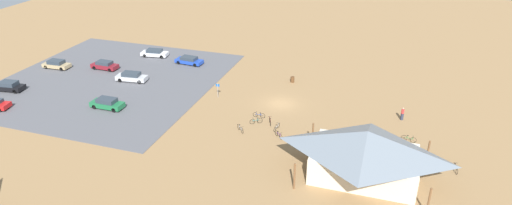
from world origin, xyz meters
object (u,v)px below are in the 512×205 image
car_tan_back_corner (56,64)px  bicycle_teal_yard_center (256,121)px  trash_bin (292,79)px  visitor_at_bikes (402,113)px  car_black_end_stall (9,86)px  bicycle_purple_lone_west (279,135)px  bicycle_silver_near_porch (240,129)px  lot_sign (218,88)px  bicycle_black_back_row (456,168)px  car_green_aisle_side (107,103)px  car_white_by_curb (155,53)px  car_silver_front_row (132,77)px  bicycle_red_edge_south (270,121)px  car_blue_inner_stall (189,60)px  car_maroon_far_end (105,65)px  bicycle_green_yard_right (409,139)px  bicycle_blue_lone_east (259,115)px  bike_pavilion (365,151)px  bicycle_white_trailside (277,127)px

car_tan_back_corner → bicycle_teal_yard_center: bearing=168.2°
trash_bin → visitor_at_bikes: size_ratio=0.51×
bicycle_teal_yard_center → car_black_end_stall: size_ratio=0.32×
bicycle_purple_lone_west → bicycle_silver_near_porch: (4.93, 0.04, 0.02)m
car_black_end_stall → car_tan_back_corner: (-0.36, -9.69, -0.01)m
bicycle_teal_yard_center → car_black_end_stall: bearing=2.7°
lot_sign → visitor_at_bikes: 25.48m
bicycle_black_back_row → car_green_aisle_side: (44.35, -1.18, 0.41)m
bicycle_black_back_row → car_tan_back_corner: bearing=-10.5°
car_white_by_curb → car_silver_front_row: bearing=101.8°
bicycle_red_edge_south → bicycle_black_back_row: bicycle_red_edge_south is taller
car_blue_inner_stall → bicycle_black_back_row: bearing=154.0°
bicycle_teal_yard_center → car_maroon_far_end: bearing=-18.6°
trash_bin → car_green_aisle_side: bearing=37.7°
lot_sign → bicycle_purple_lone_west: (-11.43, 8.30, -1.05)m
bicycle_green_yard_right → car_silver_front_row: car_silver_front_row is taller
bicycle_teal_yard_center → visitor_at_bikes: bearing=-158.6°
bicycle_blue_lone_east → bicycle_green_yard_right: (-18.89, 0.31, 0.03)m
bike_pavilion → bicycle_silver_near_porch: bike_pavilion is taller
bicycle_teal_yard_center → car_black_end_stall: car_black_end_stall is taller
bicycle_teal_yard_center → bicycle_silver_near_porch: 2.82m
bicycle_blue_lone_east → bicycle_black_back_row: (-23.82, 5.20, 0.02)m
trash_bin → lot_sign: 12.49m
lot_sign → car_silver_front_row: size_ratio=0.44×
car_green_aisle_side → bike_pavilion: bearing=171.5°
bike_pavilion → bicycle_white_trailside: bearing=-30.9°
car_white_by_curb → car_blue_inner_stall: 7.62m
bicycle_blue_lone_east → bicycle_green_yard_right: size_ratio=0.95×
bicycle_purple_lone_west → bicycle_teal_yard_center: (3.70, -2.50, 0.01)m
bicycle_silver_near_porch → lot_sign: bearing=-52.1°
bicycle_silver_near_porch → car_silver_front_row: (21.50, -9.52, 0.39)m
bicycle_black_back_row → car_maroon_far_end: car_maroon_far_end is taller
car_blue_inner_stall → visitor_at_bikes: 36.58m
bike_pavilion → bicycle_blue_lone_east: size_ratio=7.79×
bicycle_green_yard_right → car_silver_front_row: (41.46, -5.56, 0.39)m
bicycle_white_trailside → car_maroon_far_end: 34.44m
lot_sign → car_tan_back_corner: (29.95, -2.07, -0.67)m
trash_bin → lot_sign: size_ratio=0.41×
car_green_aisle_side → car_silver_front_row: bearing=-77.7°
trash_bin → bicycle_red_edge_south: 14.13m
car_green_aisle_side → trash_bin: bearing=-142.3°
car_maroon_far_end → visitor_at_bikes: (-47.49, 3.07, 0.19)m
bicycle_blue_lone_east → car_maroon_far_end: 30.74m
car_tan_back_corner → lot_sign: bearing=176.1°
car_green_aisle_side → bicycle_green_yard_right: bearing=-174.6°
bike_pavilion → bicycle_black_back_row: (-9.35, -4.05, -2.69)m
bicycle_white_trailside → car_maroon_far_end: car_maroon_far_end is taller
bicycle_red_edge_south → visitor_at_bikes: (-15.99, -6.47, 0.53)m
bicycle_green_yard_right → bicycle_purple_lone_west: (15.02, 3.92, -0.01)m
car_silver_front_row → car_white_by_curb: size_ratio=1.02×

